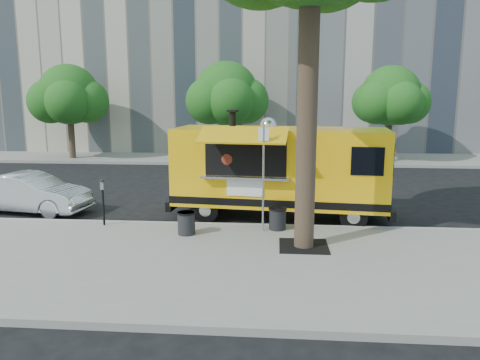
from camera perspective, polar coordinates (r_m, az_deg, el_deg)
The scene contains 15 objects.
ground at distance 14.58m, azimuth -3.13°, elevation -4.86°, with size 120.00×120.00×0.00m, color black.
sidewalk at distance 10.80m, azimuth -6.02°, elevation -10.08°, with size 60.00×6.00×0.15m, color gray.
curb at distance 13.68m, azimuth -3.66°, elevation -5.59°, with size 60.00×0.14×0.16m, color #999993.
far_sidewalk at distance 27.76m, azimuth 0.60°, elevation 2.69°, with size 60.00×5.00×0.15m, color gray.
building_mid at distance 38.77m, azimuth 20.79°, elevation 18.99°, with size 20.00×14.00×20.00m, color #9A9490.
tree_well at distance 11.75m, azimuth 7.77°, elevation -7.98°, with size 1.20×1.20×0.02m, color black.
far_tree_a at distance 28.81m, azimuth -20.14°, elevation 9.72°, with size 3.42×3.42×5.36m.
far_tree_b at distance 26.79m, azimuth -1.68°, elevation 10.46°, with size 3.60×3.60×5.50m.
far_tree_c at distance 27.02m, azimuth 17.87°, elevation 9.72°, with size 3.24×3.24×5.21m.
sign_post at distance 12.55m, azimuth 2.86°, elevation 1.26°, with size 0.28×0.06×3.00m.
parking_meter at distance 13.81m, azimuth -16.38°, elevation -1.96°, with size 0.11×0.11×1.33m.
food_truck at distance 14.47m, azimuth 4.73°, elevation 1.35°, with size 6.94×3.46×3.34m.
sedan at distance 16.77m, azimuth -24.19°, elevation -1.47°, with size 1.37×3.94×1.30m, color silver.
trash_bin_left at distance 12.61m, azimuth -6.56°, elevation -5.15°, with size 0.51×0.51×0.61m.
trash_bin_right at distance 13.01m, azimuth 4.60°, elevation -4.63°, with size 0.50×0.50×0.60m.
Camera 1 is at (1.92, -13.93, 3.87)m, focal length 35.00 mm.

